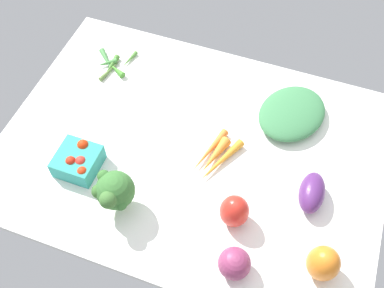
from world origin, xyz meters
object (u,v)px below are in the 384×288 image
eggplant (312,193)px  carrot_bunch (215,157)px  leafy_greens_clump (292,113)px  okra_pile (112,65)px  red_onion_center (234,263)px  berry_basket (78,161)px  bell_pepper_orange (323,263)px  bell_pepper_red (234,211)px  broccoli_head (114,191)px

eggplant → carrot_bunch: bearing=-99.0°
leafy_greens_clump → okra_pile: bearing=179.3°
leafy_greens_clump → red_onion_center: (-2.37, -47.83, 1.42)cm
berry_basket → okra_pile: bearing=102.3°
eggplant → red_onion_center: bearing=-30.4°
carrot_bunch → bell_pepper_orange: bearing=-32.7°
leafy_greens_clump → bell_pepper_orange: 44.54cm
leafy_greens_clump → bell_pepper_red: bearing=-99.7°
leafy_greens_clump → eggplant: eggplant is taller
leafy_greens_clump → eggplant: (10.38, -23.62, 0.81)cm
broccoli_head → bell_pepper_orange: bearing=0.9°
leafy_greens_clump → bell_pepper_orange: bell_pepper_orange is taller
berry_basket → eggplant: bearing=11.1°
broccoli_head → leafy_greens_clump: bearing=50.6°
berry_basket → eggplant: berry_basket is taller
okra_pile → eggplant: (67.05, -24.35, 2.31)cm
okra_pile → bell_pepper_red: (50.52, -36.56, 3.78)cm
berry_basket → carrot_bunch: 35.95cm
leafy_greens_clump → bell_pepper_red: 36.43cm
leafy_greens_clump → broccoli_head: (-34.57, -42.16, 5.13)cm
berry_basket → bell_pepper_orange: 65.41cm
eggplant → broccoli_head: 48.82cm
carrot_bunch → broccoli_head: broccoli_head is taller
leafy_greens_clump → carrot_bunch: size_ratio=1.22×
leafy_greens_clump → carrot_bunch: (-16.00, -20.65, -1.11)cm
bell_pepper_orange → eggplant: (-5.90, 17.76, -1.69)cm
broccoli_head → red_onion_center: (32.20, -5.67, -3.71)cm
leafy_greens_clump → eggplant: 25.81cm
bell_pepper_orange → eggplant: bell_pepper_orange is taller
okra_pile → carrot_bunch: size_ratio=0.83×
okra_pile → bell_pepper_red: 62.47cm
berry_basket → red_onion_center: bearing=-15.2°
carrot_bunch → eggplant: 26.62cm
okra_pile → eggplant: size_ratio=1.26×
eggplant → red_onion_center: size_ratio=1.53×
leafy_greens_clump → bell_pepper_red: (-6.15, -35.83, 2.29)cm
okra_pile → berry_basket: bearing=-77.7°
carrot_bunch → leafy_greens_clump: bearing=52.2°
berry_basket → leafy_greens_clump: bearing=35.8°
berry_basket → broccoli_head: bearing=-25.9°
carrot_bunch → bell_pepper_red: (9.85, -15.19, 3.40)cm
berry_basket → broccoli_head: (14.24, -6.92, 4.49)cm
broccoli_head → red_onion_center: size_ratio=1.61×
bell_pepper_orange → bell_pepper_red: 23.11cm
eggplant → okra_pile: bearing=-112.5°
leafy_greens_clump → berry_basket: 60.20cm
carrot_bunch → bell_pepper_red: bearing=-57.0°
bell_pepper_red → broccoli_head: bearing=-167.5°
eggplant → red_onion_center: 27.37cm
bell_pepper_orange → bell_pepper_red: bearing=166.1°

